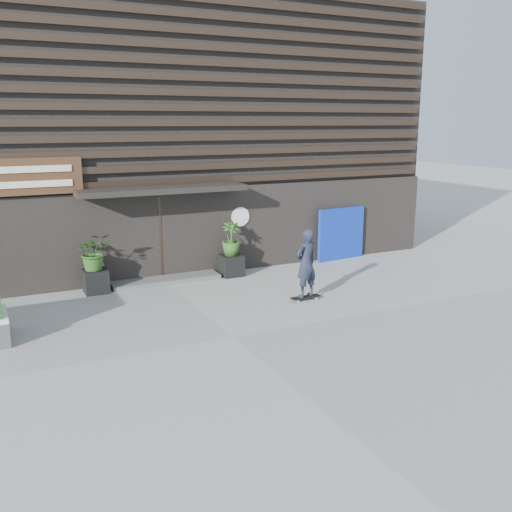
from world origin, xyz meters
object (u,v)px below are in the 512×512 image
planter_pot_right (231,265)px  skateboarder (306,263)px  blue_tarp (341,234)px  planter_pot_left (96,281)px

planter_pot_right → skateboarder: 3.08m
skateboarder → blue_tarp: bearing=45.1°
planter_pot_right → planter_pot_left: bearing=180.0°
planter_pot_right → blue_tarp: bearing=4.4°
planter_pot_right → skateboarder: (0.72, -2.93, 0.63)m
planter_pot_right → skateboarder: bearing=-76.3°
blue_tarp → skateboarder: bearing=-141.5°
blue_tarp → planter_pot_left: bearing=175.6°
planter_pot_left → blue_tarp: 7.76m
planter_pot_left → planter_pot_right: bearing=0.0°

